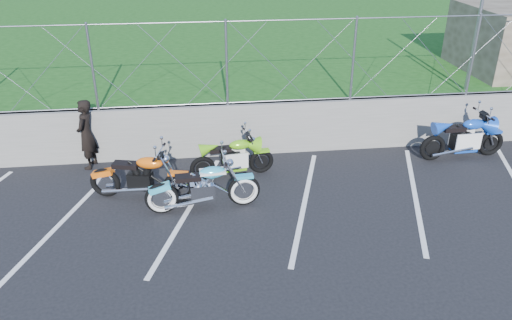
{
  "coord_description": "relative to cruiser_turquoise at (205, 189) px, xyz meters",
  "views": [
    {
      "loc": [
        0.3,
        -7.75,
        5.37
      ],
      "look_at": [
        1.41,
        1.3,
        0.88
      ],
      "focal_mm": 35.0,
      "sensor_mm": 36.0,
      "label": 1
    }
  ],
  "objects": [
    {
      "name": "sportbike_green",
      "position": [
        0.69,
        1.34,
        -0.03
      ],
      "size": [
        1.93,
        0.69,
        1.0
      ],
      "rotation": [
        0.0,
        0.0,
        0.13
      ],
      "color": "black",
      "rests_on": "ground"
    },
    {
      "name": "person_standing",
      "position": [
        -2.63,
        2.22,
        0.37
      ],
      "size": [
        0.51,
        0.67,
        1.66
      ],
      "primitive_type": "imported",
      "rotation": [
        0.0,
        0.0,
        -1.76
      ],
      "color": "black",
      "rests_on": "ground"
    },
    {
      "name": "chain_link_fence",
      "position": [
        -0.34,
        2.52,
        1.84
      ],
      "size": [
        28.0,
        0.03,
        2.0
      ],
      "color": "gray",
      "rests_on": "retaining_wall"
    },
    {
      "name": "grass_field",
      "position": [
        -0.34,
        12.52,
        0.19
      ],
      "size": [
        30.0,
        20.0,
        1.3
      ],
      "primitive_type": "cube",
      "color": "#164412",
      "rests_on": "ground"
    },
    {
      "name": "parking_lines",
      "position": [
        0.86,
        0.02,
        -0.46
      ],
      "size": [
        18.29,
        4.31,
        0.01
      ],
      "color": "silver",
      "rests_on": "ground"
    },
    {
      "name": "naked_orange",
      "position": [
        -1.26,
        0.56,
        0.01
      ],
      "size": [
        2.2,
        0.78,
        1.11
      ],
      "rotation": [
        0.0,
        0.0,
        -0.23
      ],
      "color": "black",
      "rests_on": "ground"
    },
    {
      "name": "cruiser_turquoise",
      "position": [
        0.0,
        0.0,
        0.0
      ],
      "size": [
        2.32,
        0.73,
        1.15
      ],
      "rotation": [
        0.0,
        0.0,
        0.07
      ],
      "color": "black",
      "rests_on": "ground"
    },
    {
      "name": "retaining_wall",
      "position": [
        -0.34,
        2.52,
        0.19
      ],
      "size": [
        30.0,
        0.22,
        1.3
      ],
      "primitive_type": "cube",
      "color": "slate",
      "rests_on": "ground"
    },
    {
      "name": "sign_pole",
      "position": [
        6.86,
        2.92,
        2.34
      ],
      "size": [
        0.08,
        0.08,
        3.0
      ],
      "primitive_type": "cylinder",
      "color": "gray",
      "rests_on": "grass_field"
    },
    {
      "name": "ground",
      "position": [
        -0.34,
        -0.98,
        -0.46
      ],
      "size": [
        90.0,
        90.0,
        0.0
      ],
      "primitive_type": "plane",
      "color": "black",
      "rests_on": "ground"
    },
    {
      "name": "sportbike_blue",
      "position": [
        6.32,
        1.62,
        0.03
      ],
      "size": [
        2.2,
        0.78,
        1.14
      ],
      "rotation": [
        0.0,
        0.0,
        0.06
      ],
      "color": "black",
      "rests_on": "ground"
    }
  ]
}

